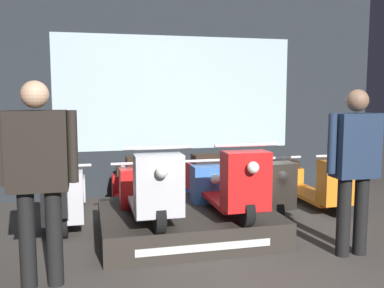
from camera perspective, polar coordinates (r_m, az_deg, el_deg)
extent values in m
plane|color=#423D38|center=(3.80, 8.34, -17.37)|extent=(30.00, 30.00, 0.00)
cube|color=#23282D|center=(6.56, -2.14, 7.22)|extent=(6.57, 0.08, 3.20)
cube|color=silver|center=(6.52, -2.06, 6.78)|extent=(3.61, 0.01, 1.70)
cube|color=#2D2823|center=(4.77, -0.77, -10.34)|extent=(1.85, 1.54, 0.29)
cube|color=silver|center=(4.07, 1.75, -13.64)|extent=(1.30, 0.01, 0.07)
cylinder|color=black|center=(3.93, -4.37, -9.74)|extent=(0.09, 0.29, 0.29)
cylinder|color=black|center=(5.32, -6.94, -5.39)|extent=(0.09, 0.29, 0.29)
cube|color=#BCBCC1|center=(4.63, -5.86, -7.37)|extent=(0.41, 1.36, 0.05)
cube|color=#BCBCC1|center=(3.88, -4.47, -5.48)|extent=(0.43, 0.26, 0.56)
cube|color=#BCBCC1|center=(5.28, -6.93, -4.65)|extent=(0.45, 0.30, 0.33)
cube|color=black|center=(5.24, -6.95, -2.30)|extent=(0.33, 0.27, 0.11)
cylinder|color=silver|center=(3.82, -4.49, -0.51)|extent=(0.62, 0.03, 0.03)
sphere|color=white|center=(3.67, -4.02, -3.69)|extent=(0.11, 0.11, 0.11)
cylinder|color=black|center=(4.14, 7.20, -8.91)|extent=(0.09, 0.29, 0.29)
cylinder|color=black|center=(5.48, 1.77, -4.99)|extent=(0.09, 0.29, 0.29)
cube|color=red|center=(4.81, 4.10, -6.81)|extent=(0.41, 1.36, 0.05)
cube|color=red|center=(4.10, 7.16, -4.86)|extent=(0.43, 0.26, 0.56)
cube|color=red|center=(5.44, 1.84, -4.26)|extent=(0.45, 0.30, 0.33)
cube|color=black|center=(5.40, 1.87, -1.98)|extent=(0.33, 0.27, 0.11)
cylinder|color=silver|center=(4.03, 7.26, -0.15)|extent=(0.62, 0.03, 0.03)
sphere|color=white|center=(3.90, 8.16, -3.13)|extent=(0.11, 0.11, 0.11)
cylinder|color=black|center=(4.88, -16.77, -10.25)|extent=(0.09, 0.29, 0.29)
cylinder|color=black|center=(6.27, -16.11, -6.43)|extent=(0.09, 0.29, 0.29)
cube|color=#BCBCC1|center=(5.58, -16.39, -8.21)|extent=(0.41, 1.36, 0.05)
cube|color=#BCBCC1|center=(4.82, -16.87, -6.83)|extent=(0.43, 0.26, 0.56)
cube|color=#BCBCC1|center=(6.24, -16.14, -5.81)|extent=(0.45, 0.30, 0.33)
cube|color=black|center=(6.19, -16.21, -3.83)|extent=(0.33, 0.27, 0.11)
cylinder|color=silver|center=(4.75, -17.02, -2.86)|extent=(0.62, 0.03, 0.03)
sphere|color=white|center=(4.61, -17.06, -5.46)|extent=(0.11, 0.11, 0.11)
cylinder|color=black|center=(4.90, -6.93, -9.93)|extent=(0.09, 0.29, 0.29)
cylinder|color=black|center=(6.29, -8.52, -6.20)|extent=(0.09, 0.29, 0.29)
cube|color=red|center=(5.60, -7.83, -7.94)|extent=(0.41, 1.36, 0.05)
cube|color=red|center=(4.85, -7.01, -6.52)|extent=(0.43, 0.26, 0.56)
cube|color=red|center=(6.25, -8.52, -5.58)|extent=(0.45, 0.30, 0.33)
cube|color=black|center=(6.20, -8.55, -3.60)|extent=(0.33, 0.27, 0.11)
cylinder|color=silver|center=(4.77, -7.06, -2.56)|extent=(0.62, 0.03, 0.03)
sphere|color=white|center=(4.63, -6.76, -5.15)|extent=(0.11, 0.11, 0.11)
cylinder|color=black|center=(5.06, 2.53, -9.34)|extent=(0.09, 0.29, 0.29)
cylinder|color=black|center=(6.42, -1.12, -5.87)|extent=(0.09, 0.29, 0.29)
cube|color=#386BBC|center=(5.74, 0.48, -7.51)|extent=(0.41, 1.36, 0.05)
cube|color=#386BBC|center=(5.01, 2.48, -6.04)|extent=(0.43, 0.26, 0.56)
cube|color=#386BBC|center=(6.38, -1.08, -5.26)|extent=(0.45, 0.30, 0.33)
cube|color=black|center=(6.33, -1.07, -3.32)|extent=(0.33, 0.27, 0.11)
cylinder|color=silver|center=(4.94, 2.52, -2.21)|extent=(0.62, 0.03, 0.03)
sphere|color=white|center=(4.80, 3.10, -4.69)|extent=(0.11, 0.11, 0.11)
cylinder|color=black|center=(5.34, 11.16, -8.59)|extent=(0.09, 0.29, 0.29)
cylinder|color=black|center=(6.64, 5.89, -5.47)|extent=(0.09, 0.29, 0.29)
cube|color=beige|center=(5.99, 8.23, -6.97)|extent=(0.41, 1.36, 0.05)
cube|color=beige|center=(5.29, 11.14, -5.46)|extent=(0.43, 0.26, 0.56)
cube|color=beige|center=(6.61, 5.96, -4.87)|extent=(0.45, 0.30, 0.33)
cube|color=black|center=(6.56, 6.00, -3.00)|extent=(0.33, 0.27, 0.11)
cylinder|color=silver|center=(5.23, 11.25, -1.83)|extent=(0.62, 0.03, 0.03)
sphere|color=white|center=(5.10, 12.05, -4.15)|extent=(0.11, 0.11, 0.11)
cylinder|color=black|center=(5.73, 18.74, -7.77)|extent=(0.09, 0.29, 0.29)
cylinder|color=black|center=(6.96, 12.33, -5.02)|extent=(0.09, 0.29, 0.29)
cube|color=orange|center=(6.34, 15.22, -6.37)|extent=(0.41, 1.36, 0.05)
cube|color=orange|center=(5.69, 18.74, -4.85)|extent=(0.43, 0.26, 0.56)
cube|color=orange|center=(6.93, 12.43, -4.45)|extent=(0.45, 0.30, 0.33)
cube|color=black|center=(6.88, 12.50, -2.66)|extent=(0.33, 0.27, 0.11)
cylinder|color=silver|center=(5.62, 18.91, -1.46)|extent=(0.62, 0.03, 0.03)
sphere|color=white|center=(5.51, 19.83, -3.60)|extent=(0.11, 0.11, 0.11)
cylinder|color=black|center=(3.71, -21.11, -11.80)|extent=(0.13, 0.13, 0.79)
cylinder|color=black|center=(3.69, -17.88, -11.78)|extent=(0.13, 0.13, 0.79)
cube|color=black|center=(3.54, -19.95, -0.85)|extent=(0.46, 0.26, 0.63)
cylinder|color=black|center=(3.58, -24.23, -0.56)|extent=(0.08, 0.08, 0.58)
cylinder|color=black|center=(3.52, -15.63, -0.33)|extent=(0.08, 0.08, 0.58)
sphere|color=tan|center=(3.51, -20.24, 6.22)|extent=(0.21, 0.21, 0.21)
cylinder|color=black|center=(4.36, 19.56, -9.15)|extent=(0.13, 0.13, 0.76)
cylinder|color=black|center=(4.47, 21.57, -8.87)|extent=(0.13, 0.13, 0.76)
cube|color=#1E2D47|center=(4.29, 20.96, -0.19)|extent=(0.41, 0.23, 0.60)
cylinder|color=#1E2D47|center=(4.15, 18.17, 0.04)|extent=(0.08, 0.08, 0.55)
cylinder|color=#1E2D47|center=(4.43, 23.59, 0.22)|extent=(0.08, 0.08, 0.55)
sphere|color=brown|center=(4.26, 21.19, 5.43)|extent=(0.21, 0.21, 0.21)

